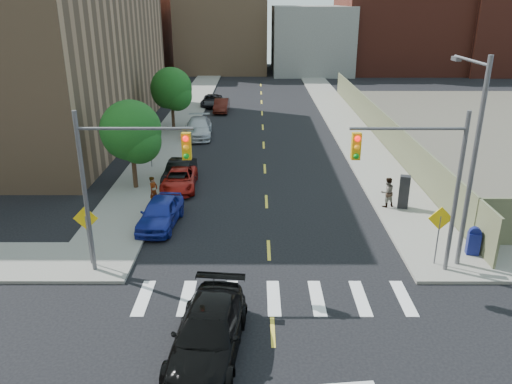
{
  "coord_description": "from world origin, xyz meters",
  "views": [
    {
      "loc": [
        -0.58,
        -12.72,
        10.93
      ],
      "look_at": [
        -0.6,
        10.36,
        2.0
      ],
      "focal_mm": 35.0,
      "sensor_mm": 36.0,
      "label": 1
    }
  ],
  "objects_px": {
    "parked_car_blue": "(160,213)",
    "black_sedan": "(208,333)",
    "parked_car_black": "(179,171)",
    "parked_car_grey": "(212,101)",
    "pedestrian_east": "(387,192)",
    "parked_car_white": "(200,126)",
    "parked_car_maroon": "(222,106)",
    "parked_car_red": "(179,179)",
    "pedestrian_west": "(154,191)",
    "mailbox": "(474,241)",
    "parked_car_silver": "(198,128)",
    "payphone": "(404,192)"
  },
  "relations": [
    {
      "from": "parked_car_silver",
      "to": "pedestrian_west",
      "type": "relative_size",
      "value": 3.2
    },
    {
      "from": "parked_car_maroon",
      "to": "black_sedan",
      "type": "height_order",
      "value": "black_sedan"
    },
    {
      "from": "parked_car_maroon",
      "to": "mailbox",
      "type": "bearing_deg",
      "value": -65.45
    },
    {
      "from": "pedestrian_west",
      "to": "pedestrian_east",
      "type": "bearing_deg",
      "value": -67.11
    },
    {
      "from": "parked_car_blue",
      "to": "payphone",
      "type": "relative_size",
      "value": 2.35
    },
    {
      "from": "parked_car_maroon",
      "to": "pedestrian_west",
      "type": "xyz_separation_m",
      "value": [
        -2.1,
        -25.5,
        0.31
      ]
    },
    {
      "from": "pedestrian_east",
      "to": "parked_car_red",
      "type": "bearing_deg",
      "value": -33.9
    },
    {
      "from": "pedestrian_east",
      "to": "black_sedan",
      "type": "bearing_deg",
      "value": 34.91
    },
    {
      "from": "parked_car_silver",
      "to": "mailbox",
      "type": "distance_m",
      "value": 25.83
    },
    {
      "from": "black_sedan",
      "to": "pedestrian_west",
      "type": "xyz_separation_m",
      "value": [
        -4.15,
        12.35,
        0.21
      ]
    },
    {
      "from": "parked_car_red",
      "to": "pedestrian_west",
      "type": "height_order",
      "value": "pedestrian_west"
    },
    {
      "from": "parked_car_blue",
      "to": "pedestrian_east",
      "type": "height_order",
      "value": "pedestrian_east"
    },
    {
      "from": "mailbox",
      "to": "payphone",
      "type": "distance_m",
      "value": 5.65
    },
    {
      "from": "parked_car_grey",
      "to": "mailbox",
      "type": "xyz_separation_m",
      "value": [
        14.7,
        -34.32,
        0.18
      ]
    },
    {
      "from": "parked_car_black",
      "to": "parked_car_grey",
      "type": "height_order",
      "value": "parked_car_black"
    },
    {
      "from": "parked_car_white",
      "to": "mailbox",
      "type": "xyz_separation_m",
      "value": [
        14.7,
        -22.39,
        0.12
      ]
    },
    {
      "from": "parked_car_blue",
      "to": "parked_car_silver",
      "type": "height_order",
      "value": "parked_car_silver"
    },
    {
      "from": "pedestrian_west",
      "to": "parked_car_maroon",
      "type": "bearing_deg",
      "value": 19.06
    },
    {
      "from": "parked_car_blue",
      "to": "parked_car_black",
      "type": "relative_size",
      "value": 1.05
    },
    {
      "from": "parked_car_red",
      "to": "parked_car_white",
      "type": "bearing_deg",
      "value": 88.1
    },
    {
      "from": "parked_car_silver",
      "to": "payphone",
      "type": "relative_size",
      "value": 2.89
    },
    {
      "from": "parked_car_blue",
      "to": "parked_car_red",
      "type": "bearing_deg",
      "value": 93.24
    },
    {
      "from": "parked_car_blue",
      "to": "black_sedan",
      "type": "distance_m",
      "value": 10.46
    },
    {
      "from": "parked_car_grey",
      "to": "pedestrian_east",
      "type": "height_order",
      "value": "pedestrian_east"
    },
    {
      "from": "parked_car_red",
      "to": "mailbox",
      "type": "xyz_separation_m",
      "value": [
        14.52,
        -8.69,
        0.18
      ]
    },
    {
      "from": "parked_car_red",
      "to": "parked_car_silver",
      "type": "distance_m",
      "value": 12.55
    },
    {
      "from": "parked_car_black",
      "to": "payphone",
      "type": "xyz_separation_m",
      "value": [
        13.02,
        -4.66,
        0.39
      ]
    },
    {
      "from": "black_sedan",
      "to": "mailbox",
      "type": "distance_m",
      "value": 13.13
    },
    {
      "from": "parked_car_white",
      "to": "parked_car_maroon",
      "type": "relative_size",
      "value": 0.97
    },
    {
      "from": "parked_car_red",
      "to": "black_sedan",
      "type": "xyz_separation_m",
      "value": [
        3.17,
        -15.29,
        0.16
      ]
    },
    {
      "from": "parked_car_blue",
      "to": "black_sedan",
      "type": "bearing_deg",
      "value": -66.17
    },
    {
      "from": "black_sedan",
      "to": "mailbox",
      "type": "height_order",
      "value": "black_sedan"
    },
    {
      "from": "parked_car_black",
      "to": "payphone",
      "type": "distance_m",
      "value": 13.84
    },
    {
      "from": "payphone",
      "to": "parked_car_red",
      "type": "bearing_deg",
      "value": -178.67
    },
    {
      "from": "parked_car_silver",
      "to": "black_sedan",
      "type": "distance_m",
      "value": 28.04
    },
    {
      "from": "parked_car_red",
      "to": "mailbox",
      "type": "height_order",
      "value": "mailbox"
    },
    {
      "from": "parked_car_blue",
      "to": "parked_car_silver",
      "type": "bearing_deg",
      "value": 95.16
    },
    {
      "from": "pedestrian_east",
      "to": "pedestrian_west",
      "type": "bearing_deg",
      "value": -20.07
    },
    {
      "from": "parked_car_grey",
      "to": "black_sedan",
      "type": "relative_size",
      "value": 0.83
    },
    {
      "from": "parked_car_silver",
      "to": "parked_car_grey",
      "type": "distance_m",
      "value": 13.08
    },
    {
      "from": "parked_car_white",
      "to": "parked_car_black",
      "type": "bearing_deg",
      "value": -87.77
    },
    {
      "from": "parked_car_white",
      "to": "parked_car_maroon",
      "type": "bearing_deg",
      "value": 83.87
    },
    {
      "from": "parked_car_red",
      "to": "pedestrian_east",
      "type": "height_order",
      "value": "pedestrian_east"
    },
    {
      "from": "parked_car_grey",
      "to": "pedestrian_west",
      "type": "relative_size",
      "value": 2.64
    },
    {
      "from": "parked_car_white",
      "to": "parked_car_grey",
      "type": "distance_m",
      "value": 11.93
    },
    {
      "from": "parked_car_red",
      "to": "parked_car_maroon",
      "type": "height_order",
      "value": "parked_car_maroon"
    },
    {
      "from": "black_sedan",
      "to": "parked_car_silver",
      "type": "bearing_deg",
      "value": 102.7
    },
    {
      "from": "parked_car_red",
      "to": "pedestrian_east",
      "type": "xyz_separation_m",
      "value": [
        11.97,
        -3.14,
        0.38
      ]
    },
    {
      "from": "parked_car_black",
      "to": "parked_car_grey",
      "type": "relative_size",
      "value": 0.94
    },
    {
      "from": "parked_car_blue",
      "to": "payphone",
      "type": "xyz_separation_m",
      "value": [
        13.02,
        2.08,
        0.34
      ]
    }
  ]
}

